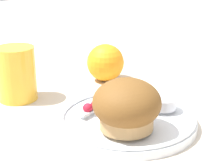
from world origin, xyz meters
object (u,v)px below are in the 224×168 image
Objects in this scene: muffin at (127,106)px; butter_knife at (111,100)px; orange_fruit at (105,63)px; juice_glass at (17,74)px.

muffin reaches higher than butter_knife.
butter_knife is at bearing -128.31° from orange_fruit.
juice_glass reaches higher than butter_knife.
muffin is 1.27× the size of orange_fruit.
butter_knife is (0.05, 0.09, -0.03)m from muffin.
juice_glass is at bearing 98.98° from muffin.
muffin is at bearing -81.02° from juice_glass.
butter_knife is 0.17m from orange_fruit.
butter_knife is at bearing -60.92° from juice_glass.
juice_glass is (-0.19, 0.03, 0.01)m from orange_fruit.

